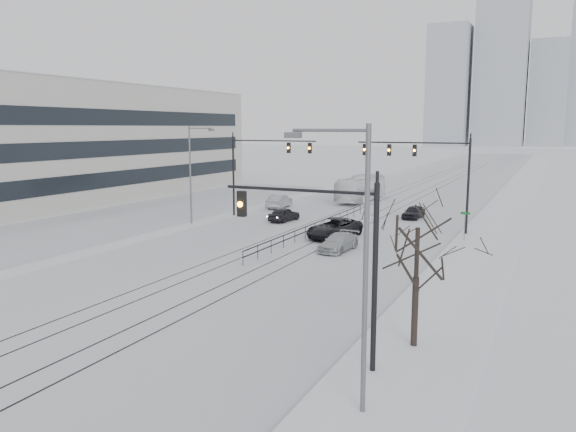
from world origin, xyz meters
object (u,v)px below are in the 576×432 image
(bare_tree, at_px, (417,240))
(sedan_sb_outer, at_px, (279,201))
(sedan_nb_far, at_px, (414,212))
(sedan_sb_inner, at_px, (284,214))
(box_truck, at_px, (361,189))
(sedan_nb_front, at_px, (334,228))
(traffic_mast_near, at_px, (333,248))
(sedan_nb_right, at_px, (338,242))

(bare_tree, height_order, sedan_sb_outer, bare_tree)
(bare_tree, height_order, sedan_nb_far, bare_tree)
(bare_tree, height_order, sedan_sb_inner, bare_tree)
(sedan_nb_far, bearing_deg, sedan_sb_outer, -178.46)
(sedan_sb_inner, bearing_deg, box_truck, -90.63)
(sedan_nb_front, bearing_deg, sedan_sb_inner, 152.66)
(traffic_mast_near, distance_m, sedan_sb_outer, 42.05)
(sedan_sb_inner, relative_size, box_truck, 0.36)
(traffic_mast_near, height_order, sedan_sb_outer, traffic_mast_near)
(sedan_sb_inner, bearing_deg, sedan_nb_right, 138.80)
(sedan_sb_outer, relative_size, sedan_nb_front, 0.81)
(traffic_mast_near, distance_m, box_truck, 48.26)
(sedan_nb_front, bearing_deg, sedan_sb_outer, 140.99)
(sedan_sb_inner, bearing_deg, bare_tree, 131.38)
(sedan_nb_front, bearing_deg, traffic_mast_near, -59.55)
(sedan_nb_right, bearing_deg, box_truck, 109.25)
(sedan_nb_front, bearing_deg, sedan_nb_right, -55.81)
(sedan_nb_front, relative_size, sedan_nb_far, 1.50)
(sedan_sb_outer, height_order, sedan_nb_front, sedan_nb_front)
(sedan_nb_right, relative_size, sedan_nb_far, 1.15)
(sedan_sb_outer, relative_size, box_truck, 0.42)
(box_truck, bearing_deg, bare_tree, 113.01)
(traffic_mast_near, height_order, sedan_nb_right, traffic_mast_near)
(sedan_sb_inner, height_order, sedan_nb_right, sedan_sb_inner)
(box_truck, bearing_deg, traffic_mast_near, 109.05)
(traffic_mast_near, xyz_separation_m, box_truck, (-14.05, 46.07, -3.03))
(sedan_nb_right, xyz_separation_m, sedan_nb_far, (1.54, 16.91, 0.01))
(traffic_mast_near, relative_size, bare_tree, 1.15)
(sedan_nb_right, height_order, sedan_nb_far, sedan_nb_far)
(sedan_sb_outer, distance_m, box_truck, 11.43)
(sedan_sb_inner, xyz_separation_m, sedan_nb_right, (9.24, -9.93, -0.04))
(sedan_sb_inner, relative_size, sedan_sb_outer, 0.85)
(sedan_nb_right, bearing_deg, sedan_sb_outer, 131.81)
(sedan_sb_outer, bearing_deg, sedan_nb_front, 124.60)
(bare_tree, xyz_separation_m, sedan_nb_far, (-7.64, 32.78, -3.85))
(sedan_nb_front, height_order, box_truck, box_truck)
(bare_tree, bearing_deg, sedan_sb_outer, 124.16)
(sedan_sb_inner, relative_size, sedan_nb_right, 0.91)
(box_truck, bearing_deg, sedan_sb_inner, 85.61)
(sedan_nb_far, bearing_deg, box_truck, 135.16)
(sedan_sb_outer, xyz_separation_m, sedan_nb_far, (15.15, -0.80, -0.12))
(traffic_mast_near, height_order, sedan_nb_far, traffic_mast_near)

